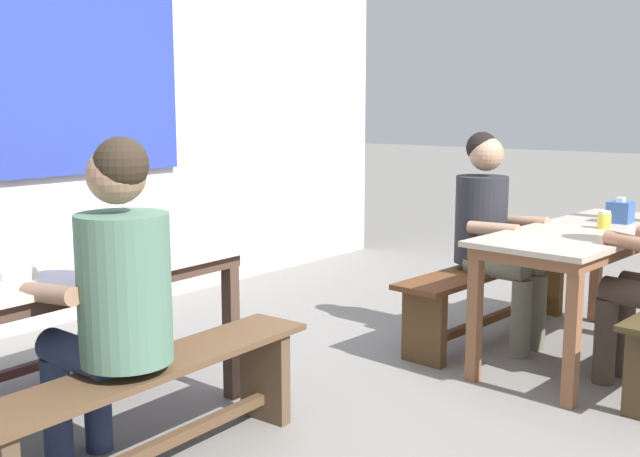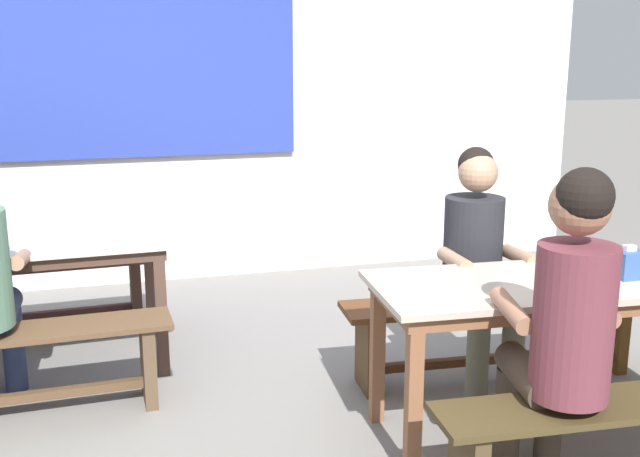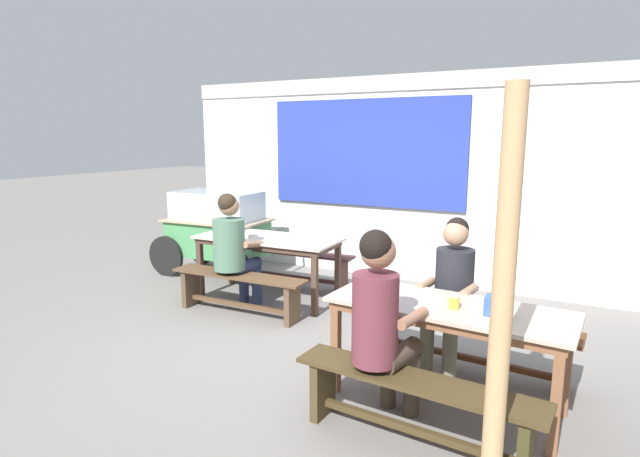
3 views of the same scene
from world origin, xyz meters
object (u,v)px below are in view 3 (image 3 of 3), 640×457
at_px(bench_far_back, 293,262).
at_px(person_left_back_turned, 233,245).
at_px(tissue_box, 495,306).
at_px(soup_bowl, 250,235).
at_px(dining_table_far, 268,243).
at_px(wooden_support_post, 502,307).
at_px(bench_near_front, 414,401).
at_px(person_right_near_table, 451,287).
at_px(bench_far_front, 239,288).
at_px(dining_table_near, 448,316).
at_px(bench_near_back, 469,335).
at_px(food_cart, 216,226).
at_px(person_near_front, 381,318).
at_px(condiment_jar, 454,302).

bearing_deg(bench_far_back, person_left_back_turned, -93.13).
bearing_deg(bench_far_back, tissue_box, -36.44).
bearing_deg(soup_bowl, tissue_box, -25.03).
height_order(dining_table_far, wooden_support_post, wooden_support_post).
distance_m(bench_near_front, person_right_near_table, 1.19).
distance_m(dining_table_far, bench_far_back, 0.69).
height_order(bench_near_front, soup_bowl, soup_bowl).
xyz_separation_m(bench_far_front, soup_bowl, (-0.21, 0.52, 0.45)).
xyz_separation_m(dining_table_near, bench_near_back, (0.04, 0.59, -0.34)).
height_order(bench_far_front, food_cart, food_cart).
height_order(bench_far_front, person_near_front, person_near_front).
distance_m(tissue_box, wooden_support_post, 0.87).
bearing_deg(person_left_back_turned, bench_near_front, -30.36).
bearing_deg(dining_table_near, soup_bowl, 153.33).
bearing_deg(dining_table_far, food_cart, 155.17).
xyz_separation_m(food_cart, person_right_near_table, (3.50, -1.40, 0.03)).
bearing_deg(tissue_box, dining_table_near, 170.06).
relative_size(tissue_box, condiment_jar, 1.50).
distance_m(food_cart, condiment_jar, 4.16).
xyz_separation_m(bench_far_back, person_left_back_turned, (-0.06, -1.12, 0.43)).
distance_m(bench_far_back, person_left_back_turned, 1.20).
xyz_separation_m(dining_table_far, soup_bowl, (-0.19, -0.07, 0.09)).
bearing_deg(person_right_near_table, person_near_front, -100.35).
bearing_deg(bench_far_back, condiment_jar, -39.26).
height_order(dining_table_far, person_right_near_table, person_right_near_table).
height_order(dining_table_near, person_left_back_turned, person_left_back_turned).
distance_m(tissue_box, soup_bowl, 3.20).
bearing_deg(dining_table_near, person_right_near_table, 101.44).
height_order(person_right_near_table, soup_bowl, person_right_near_table).
relative_size(bench_far_front, tissue_box, 10.60).
bearing_deg(tissue_box, bench_far_back, 143.56).
bearing_deg(condiment_jar, soup_bowl, 152.81).
bearing_deg(dining_table_near, food_cart, 151.84).
height_order(bench_far_front, person_left_back_turned, person_left_back_turned).
distance_m(condiment_jar, soup_bowl, 2.97).
relative_size(person_near_front, condiment_jar, 13.66).
relative_size(bench_far_front, soup_bowl, 10.91).
bearing_deg(tissue_box, person_left_back_turned, 162.26).
distance_m(dining_table_far, soup_bowl, 0.22).
xyz_separation_m(bench_near_front, wooden_support_post, (0.50, -0.28, 0.76)).
distance_m(person_near_front, condiment_jar, 0.57).
distance_m(bench_near_back, bench_near_front, 1.19).
distance_m(dining_table_near, condiment_jar, 0.15).
height_order(bench_far_front, bench_near_back, same).
bearing_deg(bench_far_back, bench_near_front, -47.03).
relative_size(bench_far_back, bench_near_back, 0.97).
bearing_deg(person_right_near_table, bench_near_front, -86.56).
xyz_separation_m(dining_table_far, food_cart, (-1.21, 0.56, 0.01)).
bearing_deg(bench_far_back, person_right_near_table, -31.81).
height_order(dining_table_far, soup_bowl, soup_bowl).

